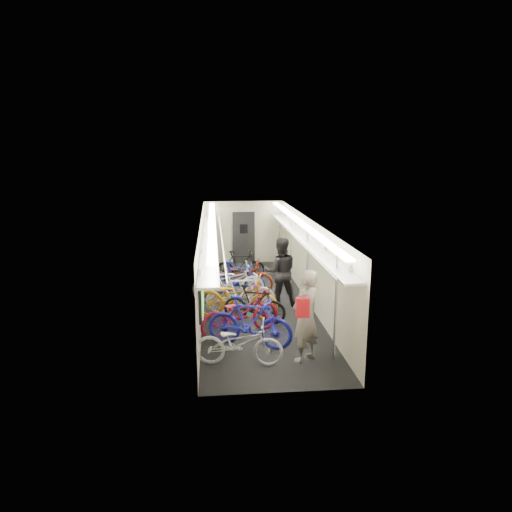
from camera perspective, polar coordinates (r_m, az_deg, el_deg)
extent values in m
plane|color=black|center=(13.07, -0.01, -5.92)|extent=(10.00, 10.00, 0.00)
plane|color=white|center=(12.51, -0.01, 4.56)|extent=(10.00, 10.00, 0.00)
plane|color=beige|center=(12.68, -6.78, -0.94)|extent=(0.00, 10.00, 10.00)
plane|color=beige|center=(12.96, 6.60, -0.64)|extent=(0.00, 10.00, 10.00)
plane|color=beige|center=(17.62, -1.57, 2.98)|extent=(3.00, 0.00, 3.00)
plane|color=beige|center=(7.99, 3.45, -9.13)|extent=(3.00, 0.00, 3.00)
cube|color=black|center=(9.59, -6.92, -5.13)|extent=(0.06, 1.10, 0.80)
cube|color=#71C656|center=(9.58, -6.68, -5.13)|extent=(0.02, 0.96, 0.66)
cube|color=black|center=(11.70, -6.68, -1.84)|extent=(0.06, 1.10, 0.80)
cube|color=#71C656|center=(11.70, -6.49, -1.84)|extent=(0.02, 0.96, 0.66)
cube|color=black|center=(13.84, -6.52, 0.43)|extent=(0.06, 1.10, 0.80)
cube|color=#71C656|center=(13.84, -6.35, 0.43)|extent=(0.02, 0.96, 0.66)
cube|color=black|center=(16.00, -6.40, 2.10)|extent=(0.06, 1.10, 0.80)
cube|color=#71C656|center=(16.00, -6.25, 2.10)|extent=(0.02, 0.96, 0.66)
cube|color=#F9EB0D|center=(10.62, -6.74, -3.06)|extent=(0.02, 0.22, 0.30)
cube|color=#F9EB0D|center=(12.76, -6.55, -0.39)|extent=(0.02, 0.22, 0.30)
cube|color=#F9EB0D|center=(14.91, -6.42, 1.51)|extent=(0.02, 0.22, 0.30)
cube|color=black|center=(17.59, -1.55, 2.31)|extent=(0.85, 0.08, 2.00)
cube|color=#999BA0|center=(12.53, -5.85, 2.28)|extent=(0.40, 9.70, 0.05)
cube|color=#999BA0|center=(12.77, 5.72, 2.48)|extent=(0.40, 9.70, 0.05)
cylinder|color=silver|center=(12.51, -4.35, 2.77)|extent=(0.04, 9.70, 0.04)
cylinder|color=silver|center=(12.69, 4.26, 2.91)|extent=(0.04, 9.70, 0.04)
cube|color=white|center=(12.46, -5.53, 4.19)|extent=(0.18, 9.60, 0.04)
cube|color=white|center=(12.69, 5.40, 4.35)|extent=(0.18, 9.60, 0.04)
cylinder|color=silver|center=(9.35, 9.94, -6.02)|extent=(0.05, 0.05, 2.38)
cylinder|color=silver|center=(11.96, 6.42, -1.77)|extent=(0.05, 0.05, 2.38)
cylinder|color=silver|center=(14.35, 4.39, 0.71)|extent=(0.05, 0.05, 2.38)
cylinder|color=silver|center=(16.77, 2.94, 2.47)|extent=(0.05, 0.05, 2.38)
imported|color=silver|center=(9.28, -2.13, -10.83)|extent=(1.86, 0.93, 0.93)
imported|color=#1D1FAE|center=(10.04, -0.82, -8.24)|extent=(2.00, 1.22, 1.16)
imported|color=maroon|center=(10.74, -1.97, -7.11)|extent=(2.14, 1.46, 1.06)
imported|color=black|center=(11.47, -0.20, -6.03)|extent=(1.67, 1.00, 0.97)
imported|color=#C07212|center=(11.75, -2.42, -5.20)|extent=(2.25, 1.23, 1.12)
imported|color=silver|center=(12.11, -1.93, -4.67)|extent=(1.87, 0.58, 1.12)
imported|color=silver|center=(13.20, -3.48, -3.25)|extent=(2.13, 0.83, 1.10)
imported|color=navy|center=(13.64, -2.30, -2.83)|extent=(1.79, 1.09, 1.04)
imported|color=maroon|center=(13.83, -1.99, -2.57)|extent=(2.12, 1.15, 1.06)
imported|color=black|center=(15.23, -2.02, -1.21)|extent=(1.72, 0.53, 1.02)
imported|color=gray|center=(9.35, 6.23, -7.46)|extent=(0.83, 0.80, 1.92)
imported|color=black|center=(12.69, 3.06, -1.98)|extent=(0.93, 0.73, 1.92)
cube|color=red|center=(8.86, 5.86, -6.41)|extent=(0.27, 0.16, 0.38)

